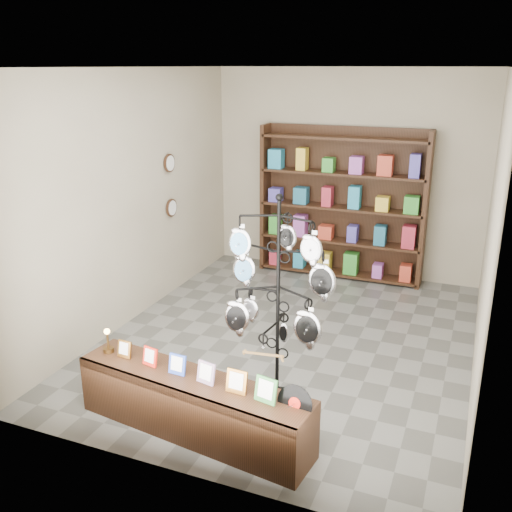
{
  "coord_description": "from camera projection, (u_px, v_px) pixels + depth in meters",
  "views": [
    {
      "loc": [
        1.87,
        -5.69,
        3.02
      ],
      "look_at": [
        -0.02,
        -1.0,
        1.32
      ],
      "focal_mm": 40.0,
      "sensor_mm": 36.0,
      "label": 1
    }
  ],
  "objects": [
    {
      "name": "front_shelf",
      "position": [
        193.0,
        405.0,
        4.85
      ],
      "size": [
        2.2,
        0.73,
        0.76
      ],
      "rotation": [
        0.0,
        0.0,
        -0.14
      ],
      "color": "black",
      "rests_on": "ground"
    },
    {
      "name": "back_shelving",
      "position": [
        341.0,
        209.0,
        8.32
      ],
      "size": [
        2.42,
        0.36,
        2.2
      ],
      "color": "black",
      "rests_on": "ground"
    },
    {
      "name": "wall_clocks",
      "position": [
        170.0,
        186.0,
        7.55
      ],
      "size": [
        0.03,
        0.24,
        0.84
      ],
      "color": "black",
      "rests_on": "ground"
    },
    {
      "name": "room_envelope",
      "position": [
        293.0,
        181.0,
        6.04
      ],
      "size": [
        5.0,
        5.0,
        5.0
      ],
      "color": "#B2A88F",
      "rests_on": "ground"
    },
    {
      "name": "ground",
      "position": [
        290.0,
        338.0,
        6.63
      ],
      "size": [
        5.0,
        5.0,
        0.0
      ],
      "primitive_type": "plane",
      "color": "slate",
      "rests_on": "ground"
    },
    {
      "name": "display_tree",
      "position": [
        278.0,
        287.0,
        5.04
      ],
      "size": [
        1.03,
        0.88,
        2.0
      ],
      "rotation": [
        0.0,
        0.0,
        0.06
      ],
      "color": "black",
      "rests_on": "ground"
    }
  ]
}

